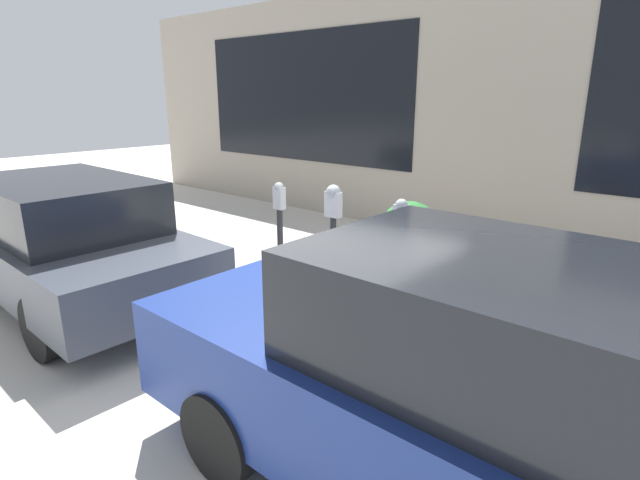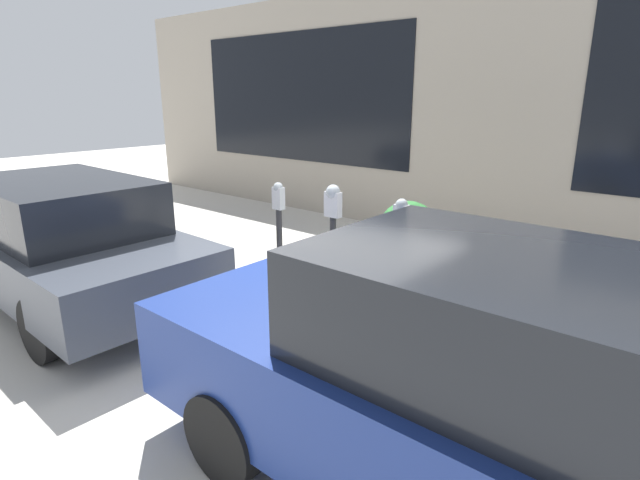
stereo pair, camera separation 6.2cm
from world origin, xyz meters
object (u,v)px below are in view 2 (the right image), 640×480
(parked_car_front, at_px, (501,397))
(parked_car_middle, at_px, (59,238))
(planter_box, at_px, (407,259))
(parking_meter_second, at_px, (333,227))
(parking_meter_nearest, at_px, (400,246))
(parking_meter_middle, at_px, (279,229))

(parked_car_front, bearing_deg, parked_car_middle, 1.12)
(planter_box, height_order, parked_car_front, parked_car_front)
(parked_car_front, bearing_deg, parking_meter_second, -32.87)
(parking_meter_nearest, distance_m, parking_meter_second, 0.87)
(parking_meter_nearest, relative_size, parked_car_middle, 0.32)
(parking_meter_nearest, relative_size, parking_meter_second, 0.97)
(parked_car_front, distance_m, parked_car_middle, 5.54)
(parking_meter_middle, relative_size, planter_box, 0.96)
(parking_meter_middle, xyz_separation_m, planter_box, (-1.14, -1.17, -0.44))
(planter_box, bearing_deg, parking_meter_nearest, 116.36)
(parking_meter_second, xyz_separation_m, parked_car_middle, (2.96, 1.77, -0.29))
(parking_meter_nearest, bearing_deg, parking_meter_middle, 1.04)
(parking_meter_middle, relative_size, parked_car_front, 0.32)
(parking_meter_second, relative_size, parked_car_front, 0.34)
(planter_box, xyz_separation_m, parked_car_front, (-2.28, 2.83, 0.38))
(parking_meter_middle, bearing_deg, parked_car_middle, 39.77)
(parked_car_middle, bearing_deg, parking_meter_nearest, -153.37)
(parking_meter_second, xyz_separation_m, planter_box, (-0.30, -1.16, -0.61))
(parking_meter_nearest, xyz_separation_m, parking_meter_second, (0.87, 0.02, 0.05))
(parking_meter_middle, height_order, parked_car_front, parked_car_front)
(planter_box, bearing_deg, parked_car_front, 128.84)
(parking_meter_nearest, distance_m, planter_box, 1.39)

